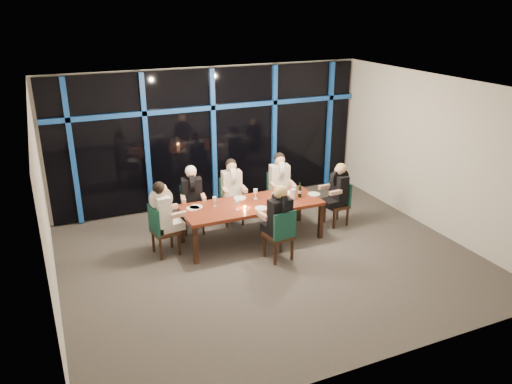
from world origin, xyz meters
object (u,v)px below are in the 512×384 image
chair_near_mid (281,233)px  diner_far_left (192,190)px  diner_far_right (280,176)px  diner_end_left (163,207)px  diner_far_mid (232,182)px  chair_end_right (340,201)px  wine_bottle (300,191)px  diner_end_right (338,185)px  chair_end_left (160,228)px  diner_near_mid (279,211)px  chair_far_right (278,192)px  water_pitcher (293,194)px  dining_table (252,207)px  chair_far_left (192,206)px  chair_far_mid (231,198)px

chair_near_mid → diner_far_left: size_ratio=1.05×
diner_far_left → diner_far_right: (1.87, -0.02, 0.02)m
diner_far_right → diner_end_left: (-2.59, -0.65, -0.00)m
diner_far_mid → diner_far_right: size_ratio=0.97×
diner_end_left → chair_end_right: bearing=-100.7°
wine_bottle → diner_far_mid: bearing=137.2°
diner_end_right → chair_end_left: bearing=-96.0°
diner_far_left → diner_end_right: diner_far_left is taller
diner_near_mid → diner_end_right: bearing=-161.4°
diner_far_mid → chair_near_mid: bearing=-78.0°
chair_far_right → chair_end_left: 2.78m
diner_far_right → water_pitcher: 0.89m
chair_end_right → diner_far_left: (-2.83, 0.81, 0.39)m
chair_near_mid → wine_bottle: (0.82, 0.87, 0.33)m
dining_table → diner_far_right: size_ratio=2.81×
chair_end_left → diner_end_right: 3.57m
dining_table → chair_far_right: bearing=41.1°
chair_far_left → chair_far_mid: size_ratio=1.00×
dining_table → chair_end_left: chair_end_left is taller
dining_table → diner_near_mid: diner_near_mid is taller
dining_table → diner_end_left: 1.64m
chair_far_left → diner_end_left: 1.12m
chair_end_left → diner_end_left: diner_end_left is taller
wine_bottle → diner_end_left: bearing=176.0°
diner_far_left → water_pitcher: bearing=-17.5°
chair_far_mid → chair_far_right: 1.02m
diner_end_left → wine_bottle: diner_end_left is taller
chair_far_left → chair_near_mid: 2.08m
diner_far_right → diner_end_right: bearing=-32.2°
diner_near_mid → water_pitcher: diner_near_mid is taller
diner_far_left → diner_near_mid: size_ratio=0.97×
chair_near_mid → chair_far_mid: bearing=-91.5°
chair_near_mid → diner_near_mid: size_ratio=1.03×
diner_far_mid → dining_table: bearing=-81.1°
wine_bottle → water_pitcher: wine_bottle is taller
chair_end_right → diner_end_left: (-3.55, 0.13, 0.41)m
chair_end_right → diner_far_right: (-0.97, 0.79, 0.41)m
chair_far_left → chair_far_right: size_ratio=0.97×
diner_far_right → diner_far_mid: bearing=-177.3°
water_pitcher → chair_end_right: bearing=-7.6°
diner_far_left → diner_far_right: diner_far_right is taller
chair_end_left → diner_end_right: bearing=-100.6°
chair_far_left → diner_far_left: size_ratio=1.03×
diner_far_mid → water_pitcher: bearing=-43.2°
chair_end_left → chair_end_right: (3.63, -0.12, -0.04)m
chair_far_right → water_pitcher: (-0.16, -0.95, 0.32)m
chair_far_mid → diner_far_right: (1.00, -0.19, 0.39)m
dining_table → chair_end_right: bearing=-0.5°
chair_far_left → chair_far_right: (1.86, -0.02, 0.01)m
chair_near_mid → diner_far_left: diner_far_left is taller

